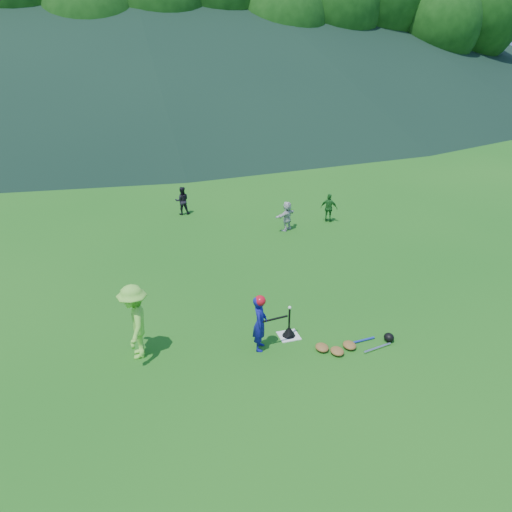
{
  "coord_description": "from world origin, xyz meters",
  "views": [
    {
      "loc": [
        -3.5,
        -8.83,
        6.25
      ],
      "look_at": [
        0.0,
        2.5,
        0.9
      ],
      "focal_mm": 35.0,
      "sensor_mm": 36.0,
      "label": 1
    }
  ],
  "objects_px": {
    "fielder_b": "(182,201)",
    "home_plate": "(289,336)",
    "fielder_d": "(287,216)",
    "adult_coach": "(135,322)",
    "equipment_pile": "(350,345)",
    "batter_child": "(260,323)",
    "batting_tee": "(289,331)",
    "fielder_c": "(329,208)"
  },
  "relations": [
    {
      "from": "fielder_b",
      "to": "home_plate",
      "type": "bearing_deg",
      "value": 100.74
    },
    {
      "from": "fielder_d",
      "to": "adult_coach",
      "type": "bearing_deg",
      "value": 15.5
    },
    {
      "from": "adult_coach",
      "to": "equipment_pile",
      "type": "height_order",
      "value": "adult_coach"
    },
    {
      "from": "batter_child",
      "to": "adult_coach",
      "type": "bearing_deg",
      "value": 101.79
    },
    {
      "from": "fielder_b",
      "to": "equipment_pile",
      "type": "xyz_separation_m",
      "value": [
        2.0,
        -9.69,
        -0.46
      ]
    },
    {
      "from": "batter_child",
      "to": "batting_tee",
      "type": "height_order",
      "value": "batter_child"
    },
    {
      "from": "fielder_c",
      "to": "batter_child",
      "type": "bearing_deg",
      "value": 93.53
    },
    {
      "from": "fielder_b",
      "to": "fielder_c",
      "type": "xyz_separation_m",
      "value": [
        4.86,
        -2.35,
        -0.01
      ]
    },
    {
      "from": "batter_child",
      "to": "adult_coach",
      "type": "relative_size",
      "value": 0.76
    },
    {
      "from": "fielder_c",
      "to": "fielder_b",
      "type": "bearing_deg",
      "value": 12.63
    },
    {
      "from": "home_plate",
      "to": "fielder_b",
      "type": "bearing_deg",
      "value": 95.81
    },
    {
      "from": "adult_coach",
      "to": "batting_tee",
      "type": "xyz_separation_m",
      "value": [
        3.29,
        -0.26,
        -0.69
      ]
    },
    {
      "from": "adult_coach",
      "to": "equipment_pile",
      "type": "distance_m",
      "value": 4.58
    },
    {
      "from": "adult_coach",
      "to": "fielder_d",
      "type": "bearing_deg",
      "value": 143.75
    },
    {
      "from": "batter_child",
      "to": "fielder_c",
      "type": "distance_m",
      "value": 8.25
    },
    {
      "from": "fielder_c",
      "to": "batting_tee",
      "type": "relative_size",
      "value": 1.52
    },
    {
      "from": "adult_coach",
      "to": "fielder_c",
      "type": "relative_size",
      "value": 1.59
    },
    {
      "from": "batter_child",
      "to": "equipment_pile",
      "type": "bearing_deg",
      "value": -83.91
    },
    {
      "from": "fielder_d",
      "to": "batting_tee",
      "type": "xyz_separation_m",
      "value": [
        -2.24,
        -6.19,
        -0.38
      ]
    },
    {
      "from": "home_plate",
      "to": "equipment_pile",
      "type": "bearing_deg",
      "value": -36.88
    },
    {
      "from": "adult_coach",
      "to": "fielder_d",
      "type": "height_order",
      "value": "adult_coach"
    },
    {
      "from": "fielder_b",
      "to": "fielder_d",
      "type": "bearing_deg",
      "value": 144.48
    },
    {
      "from": "fielder_d",
      "to": "batting_tee",
      "type": "distance_m",
      "value": 6.59
    },
    {
      "from": "adult_coach",
      "to": "fielder_c",
      "type": "bearing_deg",
      "value": 137.56
    },
    {
      "from": "adult_coach",
      "to": "equipment_pile",
      "type": "bearing_deg",
      "value": 82.92
    },
    {
      "from": "adult_coach",
      "to": "fielder_c",
      "type": "distance_m",
      "value": 9.59
    },
    {
      "from": "equipment_pile",
      "to": "fielder_d",
      "type": "bearing_deg",
      "value": 80.71
    },
    {
      "from": "home_plate",
      "to": "batter_child",
      "type": "distance_m",
      "value": 1.01
    },
    {
      "from": "adult_coach",
      "to": "fielder_d",
      "type": "distance_m",
      "value": 8.12
    },
    {
      "from": "home_plate",
      "to": "adult_coach",
      "type": "bearing_deg",
      "value": 175.45
    },
    {
      "from": "fielder_d",
      "to": "equipment_pile",
      "type": "relative_size",
      "value": 0.57
    },
    {
      "from": "adult_coach",
      "to": "batting_tee",
      "type": "height_order",
      "value": "adult_coach"
    },
    {
      "from": "batting_tee",
      "to": "batter_child",
      "type": "bearing_deg",
      "value": -161.84
    },
    {
      "from": "batter_child",
      "to": "batting_tee",
      "type": "bearing_deg",
      "value": -48.62
    },
    {
      "from": "equipment_pile",
      "to": "adult_coach",
      "type": "bearing_deg",
      "value": 166.13
    },
    {
      "from": "adult_coach",
      "to": "batting_tee",
      "type": "bearing_deg",
      "value": 92.24
    },
    {
      "from": "home_plate",
      "to": "fielder_b",
      "type": "relative_size",
      "value": 0.43
    },
    {
      "from": "batting_tee",
      "to": "home_plate",
      "type": "bearing_deg",
      "value": 0.0
    },
    {
      "from": "fielder_c",
      "to": "fielder_d",
      "type": "distance_m",
      "value": 1.75
    },
    {
      "from": "adult_coach",
      "to": "fielder_c",
      "type": "xyz_separation_m",
      "value": [
        7.26,
        6.26,
        -0.3
      ]
    },
    {
      "from": "batter_child",
      "to": "fielder_b",
      "type": "height_order",
      "value": "batter_child"
    },
    {
      "from": "fielder_c",
      "to": "equipment_pile",
      "type": "relative_size",
      "value": 0.58
    }
  ]
}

